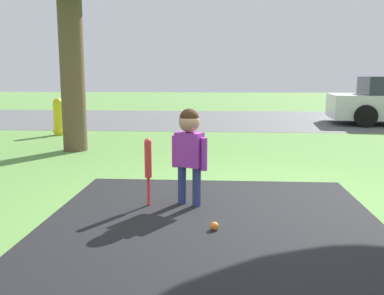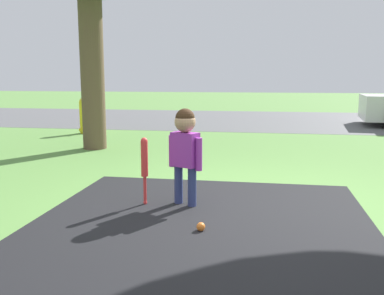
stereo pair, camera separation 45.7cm
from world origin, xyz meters
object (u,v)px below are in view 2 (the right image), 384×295
child (185,143)px  baseball_bat (144,161)px  sports_ball (201,227)px  fire_hydrant (84,116)px

child → baseball_bat: bearing=-146.2°
baseball_bat → sports_ball: (0.66, -0.65, -0.40)m
fire_hydrant → child: bearing=-57.0°
child → sports_ball: bearing=-43.2°
child → baseball_bat: child is taller
baseball_bat → fire_hydrant: fire_hydrant is taller
fire_hydrant → baseball_bat: bearing=-60.6°
sports_ball → fire_hydrant: 6.63m
baseball_bat → sports_ball: size_ratio=9.23×
baseball_bat → sports_ball: baseball_bat is taller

